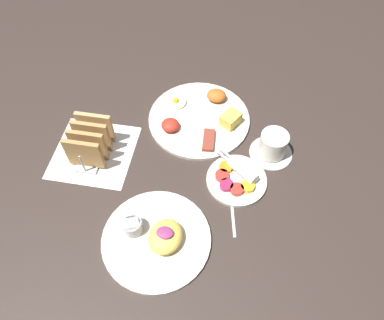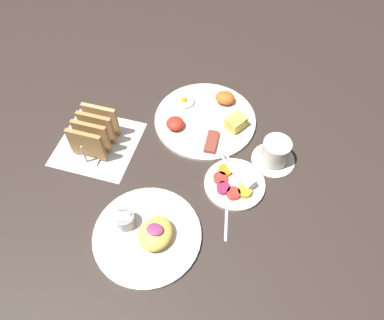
{
  "view_description": "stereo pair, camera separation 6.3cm",
  "coord_description": "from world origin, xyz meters",
  "px_view_note": "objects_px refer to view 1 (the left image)",
  "views": [
    {
      "loc": [
        0.16,
        -0.55,
        0.85
      ],
      "look_at": [
        0.06,
        0.03,
        0.03
      ],
      "focal_mm": 35.0,
      "sensor_mm": 36.0,
      "label": 1
    },
    {
      "loc": [
        0.22,
        -0.53,
        0.85
      ],
      "look_at": [
        0.06,
        0.03,
        0.03
      ],
      "focal_mm": 35.0,
      "sensor_mm": 36.0,
      "label": 2
    }
  ],
  "objects_px": {
    "plate_breakfast": "(200,117)",
    "plate_foreground": "(157,237)",
    "plate_condiments": "(237,177)",
    "coffee_cup": "(273,146)",
    "toast_rack": "(90,141)"
  },
  "relations": [
    {
      "from": "plate_breakfast",
      "to": "plate_foreground",
      "type": "bearing_deg",
      "value": -96.1
    },
    {
      "from": "plate_condiments",
      "to": "coffee_cup",
      "type": "bearing_deg",
      "value": 50.3
    },
    {
      "from": "plate_breakfast",
      "to": "coffee_cup",
      "type": "relative_size",
      "value": 2.53
    },
    {
      "from": "plate_breakfast",
      "to": "coffee_cup",
      "type": "bearing_deg",
      "value": -23.1
    },
    {
      "from": "plate_condiments",
      "to": "plate_foreground",
      "type": "relative_size",
      "value": 0.61
    },
    {
      "from": "plate_condiments",
      "to": "toast_rack",
      "type": "relative_size",
      "value": 1.09
    },
    {
      "from": "plate_condiments",
      "to": "coffee_cup",
      "type": "distance_m",
      "value": 0.14
    },
    {
      "from": "plate_breakfast",
      "to": "toast_rack",
      "type": "bearing_deg",
      "value": -147.98
    },
    {
      "from": "plate_foreground",
      "to": "toast_rack",
      "type": "height_order",
      "value": "toast_rack"
    },
    {
      "from": "plate_condiments",
      "to": "coffee_cup",
      "type": "height_order",
      "value": "coffee_cup"
    },
    {
      "from": "plate_breakfast",
      "to": "plate_condiments",
      "type": "xyz_separation_m",
      "value": [
        0.13,
        -0.2,
        0.0
      ]
    },
    {
      "from": "plate_condiments",
      "to": "plate_foreground",
      "type": "xyz_separation_m",
      "value": [
        -0.17,
        -0.2,
        0.0
      ]
    },
    {
      "from": "toast_rack",
      "to": "plate_condiments",
      "type": "bearing_deg",
      "value": -3.19
    },
    {
      "from": "plate_breakfast",
      "to": "toast_rack",
      "type": "height_order",
      "value": "toast_rack"
    },
    {
      "from": "plate_breakfast",
      "to": "coffee_cup",
      "type": "xyz_separation_m",
      "value": [
        0.22,
        -0.09,
        0.03
      ]
    }
  ]
}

